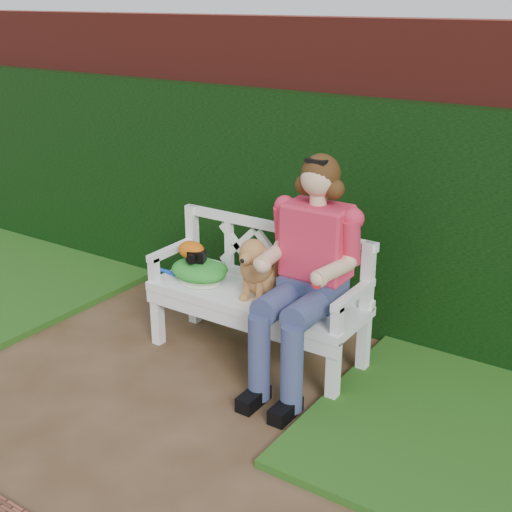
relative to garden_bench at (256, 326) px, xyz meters
The scene contains 10 objects.
ground 1.02m from the garden_bench, 116.91° to the right, with size 60.00×60.00×0.00m, color #422A15.
brick_wall 1.40m from the garden_bench, 113.96° to the left, with size 10.00×0.30×2.20m, color #5F1D16.
ivy_hedge 1.10m from the garden_bench, 119.58° to the left, with size 10.00×0.18×1.70m, color #0E390B.
garden_bench is the anchor object (origin of this frame).
seated_woman 0.66m from the garden_bench, ahead, with size 0.62×0.83×1.48m, color #FF486E, non-canonical shape.
dog 0.45m from the garden_bench, ahead, with size 0.28×0.39×0.43m, color #B75F2C, non-canonical shape.
tennis_racket 0.53m from the garden_bench, behind, with size 0.58×0.24×0.03m, color beige, non-canonical shape.
green_bag 0.57m from the garden_bench, behind, with size 0.42×0.32×0.14m, color #227727, non-canonical shape.
camera_item 0.63m from the garden_bench, behind, with size 0.12×0.09×0.08m, color black.
baseball_glove 0.69m from the garden_bench, behind, with size 0.20×0.15×0.13m, color #C7570C.
Camera 1 is at (2.76, -2.57, 2.34)m, focal length 48.00 mm.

